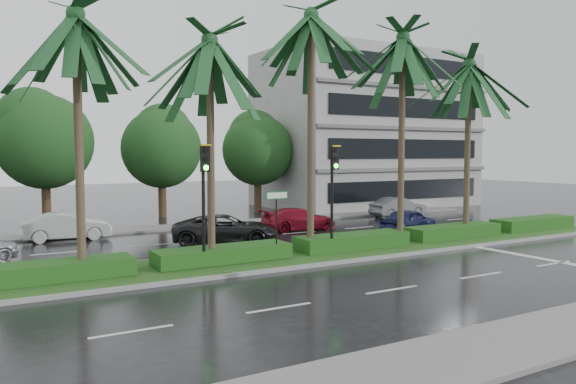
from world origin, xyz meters
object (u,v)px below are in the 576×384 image
signal_median_left (204,188)px  car_red (299,219)px  car_grey (398,207)px  car_blue (409,221)px  car_white (67,227)px  car_darkgrey (226,229)px  street_sign (277,208)px

signal_median_left → car_red: bearing=41.4°
car_red → car_grey: 9.25m
car_blue → car_grey: size_ratio=0.96×
car_white → car_blue: car_white is taller
car_white → car_darkgrey: bearing=-123.7°
car_red → car_grey: size_ratio=1.07×
car_white → car_blue: bearing=-107.8°
car_red → car_blue: car_blue is taller
street_sign → car_blue: street_sign is taller
signal_median_left → car_grey: bearing=28.8°
signal_median_left → car_blue: signal_median_left is taller
car_red → car_grey: car_grey is taller
car_grey → car_red: bearing=104.1°
signal_median_left → street_sign: 3.13m
car_white → car_grey: 20.47m
car_blue → signal_median_left: bearing=90.2°
street_sign → car_grey: 17.33m
signal_median_left → car_red: signal_median_left is taller
street_sign → car_grey: (14.46, 9.43, -1.48)m
car_darkgrey → car_red: bearing=-43.4°
signal_median_left → car_grey: 20.07m
car_blue → car_grey: bearing=-53.0°
signal_median_left → street_sign: bearing=3.5°
car_red → signal_median_left: bearing=137.8°
signal_median_left → car_red: (8.46, 7.47, -2.39)m
street_sign → car_grey: street_sign is taller
car_red → car_blue: size_ratio=1.12×
car_darkgrey → car_blue: car_darkgrey is taller
street_sign → car_red: bearing=53.1°
street_sign → car_grey: bearing=33.1°
street_sign → car_grey: size_ratio=0.66×
car_red → car_blue: 5.87m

